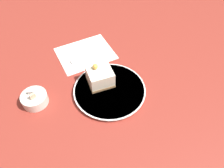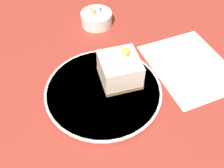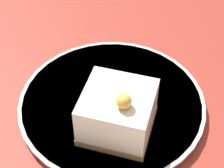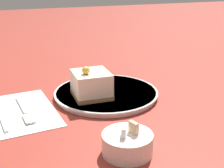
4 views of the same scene
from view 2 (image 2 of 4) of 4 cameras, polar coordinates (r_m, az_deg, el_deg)
The scene contains 7 objects.
ground_plane at distance 0.59m, azimuth -1.79°, elevation -2.64°, with size 4.00×4.00×0.00m, color maroon.
plate at distance 0.58m, azimuth -1.71°, elevation -1.53°, with size 0.27×0.27×0.01m.
cake_slice at distance 0.58m, azimuth 1.79°, elevation 3.34°, with size 0.09×0.09×0.08m.
napkin at distance 0.68m, azimuth 17.37°, elevation 4.04°, with size 0.21×0.25×0.00m.
fork at distance 0.67m, azimuth 14.92°, elevation 4.50°, with size 0.03×0.16×0.00m.
knife at distance 0.68m, azimuth 20.07°, elevation 3.81°, with size 0.03×0.19×0.00m.
sugar_bowl at distance 0.78m, azimuth -3.56°, elevation 14.74°, with size 0.09×0.09×0.06m.
Camera 2 is at (-0.08, -0.35, 0.46)m, focal length 40.00 mm.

